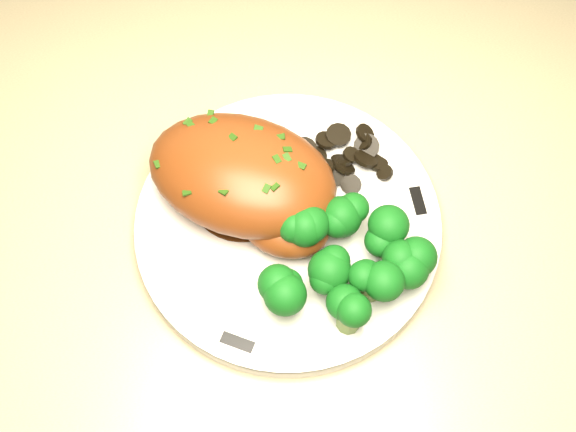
# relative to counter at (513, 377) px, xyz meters

# --- Properties ---
(counter) EXTENTS (2.11, 0.70, 1.03)m
(counter) POSITION_rel_counter_xyz_m (0.00, 0.00, 0.00)
(counter) COLOR brown
(counter) RESTS_ON ground
(plate) EXTENTS (0.31, 0.31, 0.02)m
(plate) POSITION_rel_counter_xyz_m (-0.33, 0.01, 0.46)
(plate) COLOR silver
(plate) RESTS_ON counter
(rim_accent_0) EXTENTS (0.02, 0.03, 0.00)m
(rim_accent_0) POSITION_rel_counter_xyz_m (-0.22, 0.04, 0.47)
(rim_accent_0) COLOR black
(rim_accent_0) RESTS_ON plate
(rim_accent_1) EXTENTS (0.03, 0.03, 0.00)m
(rim_accent_1) POSITION_rel_counter_xyz_m (-0.42, 0.10, 0.47)
(rim_accent_1) COLOR black
(rim_accent_1) RESTS_ON plate
(rim_accent_2) EXTENTS (0.03, 0.02, 0.00)m
(rim_accent_2) POSITION_rel_counter_xyz_m (-0.37, -0.11, 0.47)
(rim_accent_2) COLOR black
(rim_accent_2) RESTS_ON plate
(gravy_pool) EXTENTS (0.10, 0.10, 0.00)m
(gravy_pool) POSITION_rel_counter_xyz_m (-0.38, 0.04, 0.47)
(gravy_pool) COLOR #361B09
(gravy_pool) RESTS_ON plate
(chicken_breast) EXTENTS (0.20, 0.16, 0.07)m
(chicken_breast) POSITION_rel_counter_xyz_m (-0.37, 0.03, 0.50)
(chicken_breast) COLOR brown
(chicken_breast) RESTS_ON plate
(mushroom_pile) EXTENTS (0.09, 0.07, 0.02)m
(mushroom_pile) POSITION_rel_counter_xyz_m (-0.29, 0.07, 0.48)
(mushroom_pile) COLOR black
(mushroom_pile) RESTS_ON plate
(broccoli_florets) EXTENTS (0.13, 0.12, 0.05)m
(broccoli_florets) POSITION_rel_counter_xyz_m (-0.28, -0.04, 0.50)
(broccoli_florets) COLOR #567130
(broccoli_florets) RESTS_ON plate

